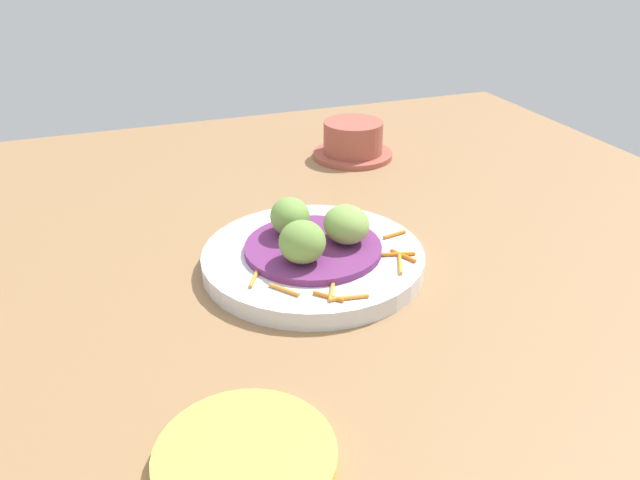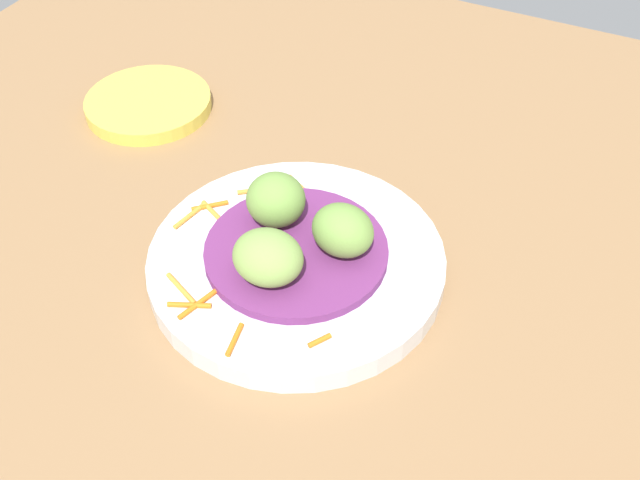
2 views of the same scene
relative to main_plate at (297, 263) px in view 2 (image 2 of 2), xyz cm
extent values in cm
cube|color=#936D47|center=(-4.33, -1.97, -1.98)|extent=(110.00, 110.00, 2.00)
cylinder|color=silver|center=(0.00, 0.00, 0.00)|extent=(23.77, 23.77, 1.96)
cylinder|color=#702D6B|center=(0.00, 0.00, 1.36)|extent=(14.61, 14.61, 0.77)
cylinder|color=orange|center=(-8.39, 4.57, 1.18)|extent=(1.67, 3.17, 0.40)
cylinder|color=orange|center=(-7.29, 6.03, 1.18)|extent=(1.96, 3.61, 0.40)
cylinder|color=orange|center=(-0.01, 10.00, 1.18)|extent=(3.73, 1.04, 0.40)
cylinder|color=orange|center=(-8.05, 4.07, 1.18)|extent=(3.59, 1.38, 0.40)
cylinder|color=orange|center=(-9.69, -0.11, 1.18)|extent=(2.94, 0.93, 0.40)
cylinder|color=orange|center=(7.40, 3.49, 1.18)|extent=(1.95, 3.16, 0.40)
cylinder|color=orange|center=(1.14, 8.41, 1.18)|extent=(1.88, 3.21, 0.40)
cylinder|color=orange|center=(-7.09, -5.58, 1.18)|extent=(1.75, 1.30, 0.40)
cylinder|color=orange|center=(1.74, 9.18, 1.18)|extent=(2.43, 2.55, 0.40)
cylinder|color=orange|center=(5.30, 6.60, 1.18)|extent=(2.40, 2.97, 0.40)
ellipsoid|color=#84A851|center=(-3.61, 0.42, 3.74)|extent=(5.05, 5.68, 3.98)
ellipsoid|color=#759E47|center=(1.44, -3.34, 3.80)|extent=(5.02, 5.63, 4.10)
ellipsoid|color=#759E47|center=(2.17, 2.92, 3.93)|extent=(5.14, 5.18, 4.36)
cylinder|color=#E0CC4C|center=(13.68, 24.26, -0.28)|extent=(12.77, 12.77, 1.40)
camera|label=1|loc=(19.74, 55.46, 33.29)|focal=35.35mm
camera|label=2|loc=(-37.69, -20.75, 44.11)|focal=43.03mm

